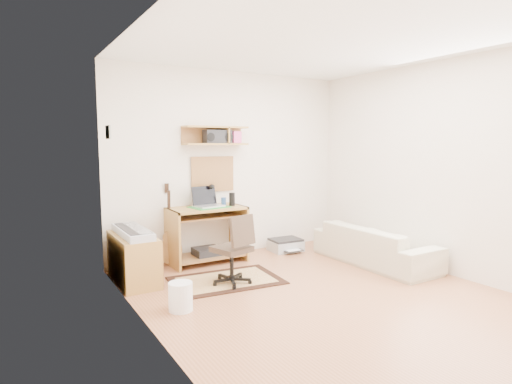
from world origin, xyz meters
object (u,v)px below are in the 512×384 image
sofa (375,238)px  cabinet (133,259)px  desk (207,235)px  task_chair (232,249)px  printer (286,245)px

sofa → cabinet: bearing=73.4°
desk → cabinet: size_ratio=1.11×
desk → task_chair: 0.98m
task_chair → sofa: (2.03, -0.23, -0.07)m
desk → cabinet: (-1.07, -0.31, -0.10)m
desk → sofa: (1.89, -1.19, -0.04)m
cabinet → sofa: size_ratio=0.52×
printer → sofa: size_ratio=0.26×
task_chair → cabinet: size_ratio=0.91×
task_chair → printer: (1.39, 0.93, -0.32)m
desk → task_chair: (-0.13, -0.97, 0.03)m
sofa → printer: bearing=28.8°
cabinet → printer: 2.35m
task_chair → printer: bearing=18.2°
cabinet → sofa: bearing=-16.6°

